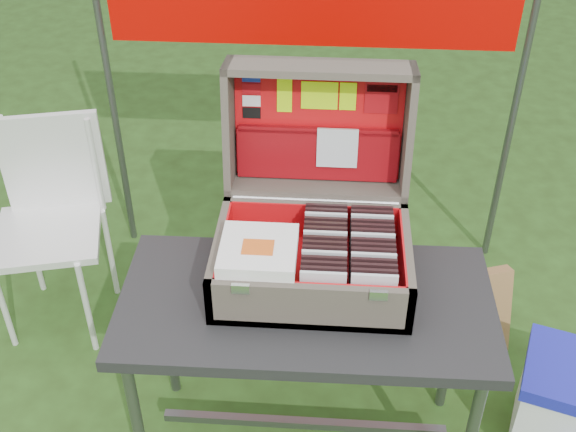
# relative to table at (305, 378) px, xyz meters

# --- Properties ---
(table) EXTENTS (1.13, 0.58, 0.70)m
(table) POSITION_rel_table_xyz_m (0.00, 0.00, 0.00)
(table) COLOR #2B2B2C
(table) RESTS_ON ground
(table_top) EXTENTS (1.13, 0.58, 0.04)m
(table_top) POSITION_rel_table_xyz_m (0.00, 0.00, 0.33)
(table_top) COLOR #2B2B2C
(table_top) RESTS_ON ground
(table_leg_fl) EXTENTS (0.04, 0.04, 0.66)m
(table_leg_fl) POSITION_rel_table_xyz_m (-0.50, -0.22, -0.02)
(table_leg_fl) COLOR #59595B
(table_leg_fl) RESTS_ON ground
(table_leg_bl) EXTENTS (0.04, 0.04, 0.66)m
(table_leg_bl) POSITION_rel_table_xyz_m (-0.50, 0.22, -0.02)
(table_leg_bl) COLOR #59595B
(table_leg_bl) RESTS_ON ground
(table_leg_br) EXTENTS (0.04, 0.04, 0.66)m
(table_leg_br) POSITION_rel_table_xyz_m (0.50, 0.22, -0.02)
(table_leg_br) COLOR #59595B
(table_leg_br) RESTS_ON ground
(table_brace) EXTENTS (0.98, 0.03, 0.03)m
(table_brace) POSITION_rel_table_xyz_m (-0.00, 0.00, -0.23)
(table_brace) COLOR #59595B
(table_brace) RESTS_ON ground
(suitcase) EXTENTS (0.59, 0.58, 0.56)m
(suitcase) POSITION_rel_table_xyz_m (0.01, 0.14, 0.63)
(suitcase) COLOR #64594D
(suitcase) RESTS_ON table
(suitcase_base_bottom) EXTENTS (0.59, 0.42, 0.02)m
(suitcase_base_bottom) POSITION_rel_table_xyz_m (0.01, 0.08, 0.36)
(suitcase_base_bottom) COLOR #64594D
(suitcase_base_bottom) RESTS_ON table_top
(suitcase_base_wall_front) EXTENTS (0.59, 0.02, 0.16)m
(suitcase_base_wall_front) POSITION_rel_table_xyz_m (0.01, -0.11, 0.43)
(suitcase_base_wall_front) COLOR #64594D
(suitcase_base_wall_front) RESTS_ON table_top
(suitcase_base_wall_back) EXTENTS (0.59, 0.02, 0.16)m
(suitcase_base_wall_back) POSITION_rel_table_xyz_m (0.01, 0.28, 0.43)
(suitcase_base_wall_back) COLOR #64594D
(suitcase_base_wall_back) RESTS_ON table_top
(suitcase_base_wall_left) EXTENTS (0.02, 0.42, 0.16)m
(suitcase_base_wall_left) POSITION_rel_table_xyz_m (-0.27, 0.08, 0.43)
(suitcase_base_wall_left) COLOR #64594D
(suitcase_base_wall_left) RESTS_ON table_top
(suitcase_base_wall_right) EXTENTS (0.02, 0.42, 0.16)m
(suitcase_base_wall_right) POSITION_rel_table_xyz_m (0.29, 0.08, 0.43)
(suitcase_base_wall_right) COLOR #64594D
(suitcase_base_wall_right) RESTS_ON table_top
(suitcase_liner_floor) EXTENTS (0.54, 0.37, 0.01)m
(suitcase_liner_floor) POSITION_rel_table_xyz_m (0.01, 0.08, 0.38)
(suitcase_liner_floor) COLOR red
(suitcase_liner_floor) RESTS_ON suitcase_base_bottom
(suitcase_latch_left) EXTENTS (0.05, 0.01, 0.03)m
(suitcase_latch_left) POSITION_rel_table_xyz_m (-0.18, -0.13, 0.50)
(suitcase_latch_left) COLOR silver
(suitcase_latch_left) RESTS_ON suitcase_base_wall_front
(suitcase_latch_right) EXTENTS (0.05, 0.01, 0.03)m
(suitcase_latch_right) POSITION_rel_table_xyz_m (0.20, -0.13, 0.50)
(suitcase_latch_right) COLOR silver
(suitcase_latch_right) RESTS_ON suitcase_base_wall_front
(suitcase_hinge) EXTENTS (0.53, 0.02, 0.02)m
(suitcase_hinge) POSITION_rel_table_xyz_m (0.01, 0.29, 0.51)
(suitcase_hinge) COLOR silver
(suitcase_hinge) RESTS_ON suitcase_base_wall_back
(suitcase_lid_back) EXTENTS (0.59, 0.08, 0.42)m
(suitcase_lid_back) POSITION_rel_table_xyz_m (0.01, 0.47, 0.70)
(suitcase_lid_back) COLOR #64594D
(suitcase_lid_back) RESTS_ON suitcase_base_wall_back
(suitcase_lid_rim_far) EXTENTS (0.59, 0.16, 0.04)m
(suitcase_lid_rim_far) POSITION_rel_table_xyz_m (0.01, 0.43, 0.90)
(suitcase_lid_rim_far) COLOR #64594D
(suitcase_lid_rim_far) RESTS_ON suitcase_lid_back
(suitcase_lid_rim_near) EXTENTS (0.59, 0.16, 0.04)m
(suitcase_lid_rim_near) POSITION_rel_table_xyz_m (0.01, 0.37, 0.51)
(suitcase_lid_rim_near) COLOR #64594D
(suitcase_lid_rim_near) RESTS_ON suitcase_lid_back
(suitcase_lid_rim_left) EXTENTS (0.02, 0.21, 0.44)m
(suitcase_lid_rim_left) POSITION_rel_table_xyz_m (-0.27, 0.40, 0.71)
(suitcase_lid_rim_left) COLOR #64594D
(suitcase_lid_rim_left) RESTS_ON suitcase_lid_back
(suitcase_lid_rim_right) EXTENTS (0.02, 0.21, 0.44)m
(suitcase_lid_rim_right) POSITION_rel_table_xyz_m (0.29, 0.40, 0.71)
(suitcase_lid_rim_right) COLOR #64594D
(suitcase_lid_rim_right) RESTS_ON suitcase_lid_back
(suitcase_lid_liner) EXTENTS (0.54, 0.06, 0.37)m
(suitcase_lid_liner) POSITION_rel_table_xyz_m (0.01, 0.45, 0.70)
(suitcase_lid_liner) COLOR red
(suitcase_lid_liner) RESTS_ON suitcase_lid_back
(suitcase_liner_wall_front) EXTENTS (0.54, 0.01, 0.13)m
(suitcase_liner_wall_front) POSITION_rel_table_xyz_m (0.01, -0.10, 0.44)
(suitcase_liner_wall_front) COLOR red
(suitcase_liner_wall_front) RESTS_ON suitcase_base_bottom
(suitcase_liner_wall_back) EXTENTS (0.54, 0.01, 0.13)m
(suitcase_liner_wall_back) POSITION_rel_table_xyz_m (0.01, 0.27, 0.44)
(suitcase_liner_wall_back) COLOR red
(suitcase_liner_wall_back) RESTS_ON suitcase_base_bottom
(suitcase_liner_wall_left) EXTENTS (0.01, 0.37, 0.13)m
(suitcase_liner_wall_left) POSITION_rel_table_xyz_m (-0.26, 0.08, 0.44)
(suitcase_liner_wall_left) COLOR red
(suitcase_liner_wall_left) RESTS_ON suitcase_base_bottom
(suitcase_liner_wall_right) EXTENTS (0.01, 0.37, 0.13)m
(suitcase_liner_wall_right) POSITION_rel_table_xyz_m (0.28, 0.08, 0.44)
(suitcase_liner_wall_right) COLOR red
(suitcase_liner_wall_right) RESTS_ON suitcase_base_bottom
(suitcase_lid_pocket) EXTENTS (0.52, 0.06, 0.17)m
(suitcase_lid_pocket) POSITION_rel_table_xyz_m (0.01, 0.42, 0.60)
(suitcase_lid_pocket) COLOR maroon
(suitcase_lid_pocket) RESTS_ON suitcase_lid_liner
(suitcase_pocket_edge) EXTENTS (0.51, 0.02, 0.02)m
(suitcase_pocket_edge) POSITION_rel_table_xyz_m (0.01, 0.43, 0.69)
(suitcase_pocket_edge) COLOR maroon
(suitcase_pocket_edge) RESTS_ON suitcase_lid_pocket
(suitcase_pocket_cd) EXTENTS (0.13, 0.03, 0.13)m
(suitcase_pocket_cd) POSITION_rel_table_xyz_m (0.07, 0.41, 0.64)
(suitcase_pocket_cd) COLOR silver
(suitcase_pocket_cd) RESTS_ON suitcase_lid_pocket
(lid_sticker_cc_a) EXTENTS (0.06, 0.01, 0.04)m
(lid_sticker_cc_a) POSITION_rel_table_xyz_m (-0.20, 0.47, 0.85)
(lid_sticker_cc_a) COLOR #1933B2
(lid_sticker_cc_a) RESTS_ON suitcase_lid_liner
(lid_sticker_cc_b) EXTENTS (0.06, 0.01, 0.04)m
(lid_sticker_cc_b) POSITION_rel_table_xyz_m (-0.20, 0.46, 0.81)
(lid_sticker_cc_b) COLOR #A10A11
(lid_sticker_cc_b) RESTS_ON suitcase_lid_liner
(lid_sticker_cc_c) EXTENTS (0.06, 0.01, 0.04)m
(lid_sticker_cc_c) POSITION_rel_table_xyz_m (-0.20, 0.46, 0.77)
(lid_sticker_cc_c) COLOR white
(lid_sticker_cc_c) RESTS_ON suitcase_lid_liner
(lid_sticker_cc_d) EXTENTS (0.06, 0.01, 0.04)m
(lid_sticker_cc_d) POSITION_rel_table_xyz_m (-0.20, 0.45, 0.73)
(lid_sticker_cc_d) COLOR black
(lid_sticker_cc_d) RESTS_ON suitcase_lid_liner
(lid_card_neon_tall) EXTENTS (0.05, 0.02, 0.11)m
(lid_card_neon_tall) POSITION_rel_table_xyz_m (-0.10, 0.46, 0.79)
(lid_card_neon_tall) COLOR #B5F208
(lid_card_neon_tall) RESTS_ON suitcase_lid_liner
(lid_card_neon_main) EXTENTS (0.12, 0.02, 0.09)m
(lid_card_neon_main) POSITION_rel_table_xyz_m (0.01, 0.46, 0.79)
(lid_card_neon_main) COLOR #B5F208
(lid_card_neon_main) RESTS_ON suitcase_lid_liner
(lid_card_neon_small) EXTENTS (0.05, 0.02, 0.09)m
(lid_card_neon_small) POSITION_rel_table_xyz_m (0.10, 0.46, 0.79)
(lid_card_neon_small) COLOR #B5F208
(lid_card_neon_small) RESTS_ON suitcase_lid_liner
(lid_sticker_band) EXTENTS (0.10, 0.02, 0.10)m
(lid_sticker_band) POSITION_rel_table_xyz_m (0.21, 0.46, 0.79)
(lid_sticker_band) COLOR #A10A11
(lid_sticker_band) RESTS_ON suitcase_lid_liner
(lid_sticker_band_bar) EXTENTS (0.09, 0.01, 0.02)m
(lid_sticker_band_bar) POSITION_rel_table_xyz_m (0.21, 0.46, 0.82)
(lid_sticker_band_bar) COLOR black
(lid_sticker_band_bar) RESTS_ON suitcase_lid_liner
(cd_left_0) EXTENTS (0.13, 0.01, 0.15)m
(cd_left_0) POSITION_rel_table_xyz_m (0.05, -0.08, 0.46)
(cd_left_0) COLOR silver
(cd_left_0) RESTS_ON suitcase_liner_floor
(cd_left_1) EXTENTS (0.13, 0.01, 0.15)m
(cd_left_1) POSITION_rel_table_xyz_m (0.05, -0.05, 0.46)
(cd_left_1) COLOR black
(cd_left_1) RESTS_ON suitcase_liner_floor
(cd_left_2) EXTENTS (0.13, 0.01, 0.15)m
(cd_left_2) POSITION_rel_table_xyz_m (0.05, -0.03, 0.46)
(cd_left_2) COLOR black
(cd_left_2) RESTS_ON suitcase_liner_floor
(cd_left_3) EXTENTS (0.13, 0.01, 0.15)m
(cd_left_3) POSITION_rel_table_xyz_m (0.05, -0.01, 0.46)
(cd_left_3) COLOR black
(cd_left_3) RESTS_ON suitcase_liner_floor
(cd_left_4) EXTENTS (0.13, 0.01, 0.15)m
(cd_left_4) POSITION_rel_table_xyz_m (0.05, 0.01, 0.46)
(cd_left_4) COLOR silver
(cd_left_4) RESTS_ON suitcase_liner_floor
(cd_left_5) EXTENTS (0.13, 0.01, 0.15)m
(cd_left_5) POSITION_rel_table_xyz_m (0.05, 0.04, 0.46)
(cd_left_5) COLOR black
(cd_left_5) RESTS_ON suitcase_liner_floor
(cd_left_6) EXTENTS (0.13, 0.01, 0.15)m
(cd_left_6) POSITION_rel_table_xyz_m (0.05, 0.06, 0.46)
(cd_left_6) COLOR black
(cd_left_6) RESTS_ON suitcase_liner_floor
(cd_left_7) EXTENTS (0.13, 0.01, 0.15)m
(cd_left_7) POSITION_rel_table_xyz_m (0.05, 0.08, 0.46)
(cd_left_7) COLOR black
(cd_left_7) RESTS_ON suitcase_liner_floor
(cd_left_8) EXTENTS (0.13, 0.01, 0.15)m
(cd_left_8) POSITION_rel_table_xyz_m (0.05, 0.11, 0.46)
(cd_left_8) COLOR silver
(cd_left_8) RESTS_ON suitcase_liner_floor
(cd_left_9) EXTENTS (0.13, 0.01, 0.15)m
(cd_left_9) POSITION_rel_table_xyz_m (0.05, 0.13, 0.46)
(cd_left_9) COLOR black
(cd_left_9) RESTS_ON suitcase_liner_floor
(cd_left_10) EXTENTS (0.13, 0.01, 0.15)m
(cd_left_10) POSITION_rel_table_xyz_m (0.05, 0.15, 0.46)
(cd_left_10) COLOR black
(cd_left_10) RESTS_ON suitcase_liner_floor
(cd_left_11) EXTENTS (0.13, 0.01, 0.15)m
(cd_left_11) POSITION_rel_table_xyz_m (0.05, 0.18, 0.46)
(cd_left_11) COLOR black
(cd_left_11) RESTS_ON suitcase_liner_floor
(cd_left_12) EXTENTS (0.13, 0.01, 0.15)m
(cd_left_12) POSITION_rel_table_xyz_m (0.05, 0.20, 0.46)
(cd_left_12) COLOR silver
(cd_left_12) RESTS_ON suitcase_liner_floor
(cd_left_13) EXTENTS (0.13, 0.01, 0.15)m
(cd_left_13) POSITION_rel_table_xyz_m (0.05, 0.22, 0.46)
(cd_left_13) COLOR black
(cd_left_13) RESTS_ON suitcase_liner_floor
(cd_left_14) EXTENTS (0.13, 0.01, 0.15)m
(cd_left_14) POSITION_rel_table_xyz_m (0.05, 0.24, 0.46)
(cd_left_14) COLOR black
(cd_left_14) RESTS_ON suitcase_liner_floor
(cd_right_0) EXTENTS (0.13, 0.01, 0.15)m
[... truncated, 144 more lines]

